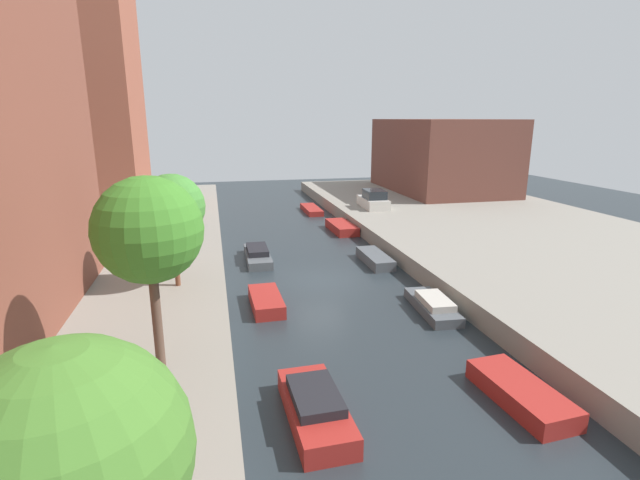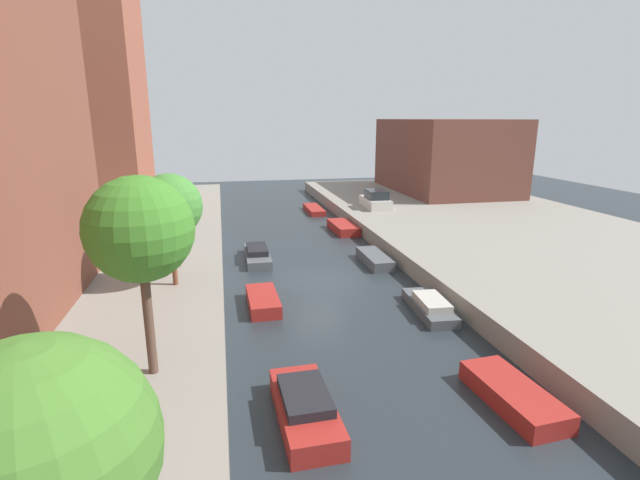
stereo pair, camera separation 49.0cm
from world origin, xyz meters
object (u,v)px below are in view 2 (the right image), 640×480
moored_boat_right_3 (375,259)px  moored_boat_right_4 (343,227)px  moored_boat_right_1 (513,395)px  low_block_right (445,155)px  moored_boat_left_3 (257,254)px  street_tree_0 (38,456)px  apartment_tower_far (69,43)px  parked_car (376,200)px  moored_boat_left_1 (305,408)px  moored_boat_right_5 (314,210)px  street_tree_1 (140,230)px  moored_boat_right_2 (430,306)px  street_tree_2 (169,206)px  moored_boat_left_2 (263,301)px

moored_boat_right_3 → moored_boat_right_4: (0.24, 8.30, 0.03)m
moored_boat_right_4 → moored_boat_right_1: bearing=-91.6°
low_block_right → moored_boat_right_4: bearing=-139.8°
moored_boat_left_3 → street_tree_0: bearing=-100.7°
apartment_tower_far → moored_boat_right_1: (19.46, -31.73, -13.77)m
apartment_tower_far → street_tree_0: apartment_tower_far is taller
parked_car → moored_boat_left_1: size_ratio=1.06×
moored_boat_right_4 → moored_boat_right_5: (-0.69, 7.95, -0.09)m
street_tree_0 → parked_car: (15.08, 32.37, -2.93)m
street_tree_1 → low_block_right: bearing=51.9°
moored_boat_left_1 → moored_boat_right_5: size_ratio=0.86×
moored_boat_right_1 → parked_car: bearing=80.4°
moored_boat_right_4 → moored_boat_right_2: bearing=-90.5°
street_tree_1 → moored_boat_left_1: size_ratio=1.52×
apartment_tower_far → moored_boat_left_3: (13.10, -15.12, -13.73)m
moored_boat_right_5 → moored_boat_left_1: bearing=-101.7°
moored_boat_left_1 → moored_boat_left_3: size_ratio=0.87×
moored_boat_right_2 → moored_boat_right_5: size_ratio=0.88×
street_tree_0 → moored_boat_right_2: size_ratio=1.25×
low_block_right → moored_boat_left_3: size_ratio=3.37×
street_tree_0 → moored_boat_left_3: (4.21, 22.37, -4.21)m
street_tree_0 → street_tree_2: size_ratio=0.99×
street_tree_1 → moored_boat_left_3: bearing=73.5°
low_block_right → street_tree_1: (-25.12, -32.07, 0.76)m
low_block_right → apartment_tower_far: bearing=-175.4°
parked_car → moored_boat_left_3: parked_car is taller
moored_boat_left_3 → moored_boat_right_3: size_ratio=1.21×
street_tree_2 → moored_boat_right_5: 23.41m
low_block_right → moored_boat_right_2: (-14.03, -27.47, -4.33)m
low_block_right → street_tree_2: size_ratio=2.97×
moored_boat_left_3 → moored_boat_right_3: 7.11m
parked_car → moored_boat_right_4: bearing=-134.9°
moored_boat_left_3 → moored_boat_right_4: moored_boat_left_3 is taller
street_tree_0 → moored_boat_left_1: bearing=55.7°
low_block_right → parked_car: size_ratio=3.65×
moored_boat_right_1 → moored_boat_right_4: 22.73m
moored_boat_left_3 → moored_boat_right_5: (6.31, 14.07, -0.12)m
low_block_right → moored_boat_right_3: bearing=-125.2°
apartment_tower_far → moored_boat_left_2: bearing=-60.5°
moored_boat_left_1 → moored_boat_right_3: bearing=64.3°
moored_boat_left_2 → moored_boat_right_3: (7.10, 5.27, -0.00)m
street_tree_2 → moored_boat_right_5: bearing=62.7°
apartment_tower_far → street_tree_2: 25.09m
apartment_tower_far → street_tree_0: (8.88, -37.49, -9.52)m
street_tree_2 → moored_boat_right_2: bearing=-16.3°
apartment_tower_far → moored_boat_right_4: 25.97m
moored_boat_left_2 → moored_boat_right_1: bearing=-53.8°
street_tree_0 → street_tree_2: street_tree_2 is taller
apartment_tower_far → street_tree_2: (8.88, -21.48, -9.44)m
low_block_right → moored_boat_right_2: 31.15m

